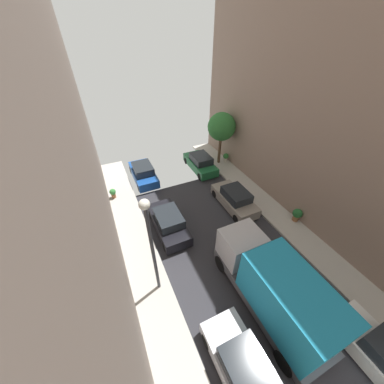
{
  "coord_description": "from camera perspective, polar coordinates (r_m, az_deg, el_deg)",
  "views": [
    {
      "loc": [
        -5.49,
        1.51,
        11.3
      ],
      "look_at": [
        0.22,
        13.95,
        0.5
      ],
      "focal_mm": 20.21,
      "sensor_mm": 36.0,
      "label": 1
    }
  ],
  "objects": [
    {
      "name": "delivery_truck",
      "position": [
        11.38,
        20.83,
        -22.53
      ],
      "size": [
        2.26,
        6.6,
        3.38
      ],
      "color": "#4C4C51",
      "rests_on": "ground"
    },
    {
      "name": "parked_car_right_3",
      "position": [
        16.74,
        11.19,
        -1.81
      ],
      "size": [
        1.78,
        4.2,
        1.57
      ],
      "color": "gray",
      "rests_on": "ground"
    },
    {
      "name": "parked_car_left_2",
      "position": [
        11.01,
        13.71,
        -38.87
      ],
      "size": [
        1.78,
        4.2,
        1.57
      ],
      "color": "silver",
      "rests_on": "ground"
    },
    {
      "name": "potted_plant_1",
      "position": [
        18.29,
        -20.16,
        -0.2
      ],
      "size": [
        0.49,
        0.49,
        0.81
      ],
      "color": "brown",
      "rests_on": "sidewalk_left"
    },
    {
      "name": "lamp_post",
      "position": [
        9.52,
        -10.9,
        -11.89
      ],
      "size": [
        0.44,
        0.44,
        6.07
      ],
      "color": "#333338",
      "rests_on": "sidewalk_left"
    },
    {
      "name": "parked_car_left_4",
      "position": [
        19.78,
        -12.73,
        4.9
      ],
      "size": [
        1.78,
        4.2,
        1.57
      ],
      "color": "#194799",
      "rests_on": "ground"
    },
    {
      "name": "street_tree_1",
      "position": [
        20.63,
        7.79,
        16.63
      ],
      "size": [
        2.53,
        2.53,
        4.95
      ],
      "color": "brown",
      "rests_on": "sidewalk_right"
    },
    {
      "name": "potted_plant_2",
      "position": [
        22.36,
        8.89,
        9.16
      ],
      "size": [
        0.56,
        0.56,
        0.8
      ],
      "color": "#B2A899",
      "rests_on": "sidewalk_right"
    },
    {
      "name": "parked_car_left_3",
      "position": [
        14.72,
        -6.21,
        -7.96
      ],
      "size": [
        1.78,
        4.2,
        1.57
      ],
      "color": "black",
      "rests_on": "ground"
    },
    {
      "name": "potted_plant_0",
      "position": [
        16.88,
        25.99,
        -5.31
      ],
      "size": [
        0.66,
        0.66,
        0.98
      ],
      "color": "brown",
      "rests_on": "sidewalk_right"
    },
    {
      "name": "parked_car_right_4",
      "position": [
        20.79,
        2.23,
        7.65
      ],
      "size": [
        1.78,
        4.2,
        1.57
      ],
      "color": "#1E6638",
      "rests_on": "ground"
    }
  ]
}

